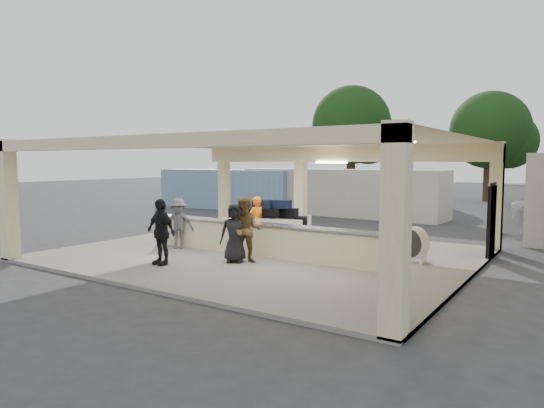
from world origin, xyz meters
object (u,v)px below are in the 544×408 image
Objects in this scene: luggage_cart at (267,221)px; baggage_handler at (256,222)px; passenger_a at (246,230)px; container_white at (339,192)px; passenger_d at (235,233)px; passenger_b at (161,232)px; drum_fan at (413,243)px; passenger_c at (178,223)px; container_blue at (228,189)px; baggage_counter at (256,239)px.

baggage_handler reaches higher than luggage_cart.
container_white is (-3.57, 13.30, 0.23)m from passenger_a.
baggage_handler is at bearing 81.62° from passenger_d.
passenger_a is (1.01, -2.54, 0.07)m from luggage_cart.
passenger_a is at bearing -87.04° from luggage_cart.
baggage_handler is 3.55m from passenger_b.
passenger_c is at bearing -143.44° from drum_fan.
container_white is at bearing 144.99° from drum_fan.
baggage_handler is (-0.05, -0.57, 0.00)m from luggage_cart.
baggage_handler reaches higher than passenger_d.
passenger_b is at bearing -80.06° from container_white.
luggage_cart is 4.12m from passenger_b.
baggage_handler reaches higher than passenger_c.
passenger_a is at bearing -51.11° from container_blue.
passenger_a is 3.19m from passenger_c.
passenger_b is (-1.37, -2.56, 0.42)m from baggage_counter.
luggage_cart is at bearing -73.59° from container_white.
passenger_a is at bearing 45.34° from passenger_b.
container_white is at bearing 78.43° from passenger_a.
passenger_a is at bearing -0.91° from passenger_d.
baggage_handler is at bearing 83.25° from passenger_b.
baggage_counter is 0.71× the size of container_white.
passenger_a is at bearing -71.93° from container_white.
passenger_b is at bearing -166.22° from passenger_a.
passenger_c is (-3.14, 0.55, -0.10)m from passenger_a.
drum_fan is (4.28, 1.56, 0.05)m from baggage_counter.
passenger_c is 2.93m from passenger_d.
passenger_a is 0.34m from passenger_d.
container_white is 1.24× the size of container_blue.
passenger_b is 2.47m from passenger_c.
luggage_cart is 1.68× the size of passenger_b.
passenger_c is (-1.36, 2.06, -0.09)m from passenger_b.
passenger_c is at bearing -41.28° from baggage_handler.
baggage_handler is (-4.92, -0.64, 0.31)m from drum_fan.
baggage_handler is at bearing 91.72° from passenger_a.
container_white is at bearing 84.57° from luggage_cart.
baggage_handler reaches higher than baggage_counter.
passenger_b is (-5.65, -4.12, 0.37)m from drum_fan.
passenger_a is at bearing -125.86° from drum_fan.
baggage_handler is 0.94× the size of passenger_b.
baggage_handler is 1.04× the size of passenger_c.
passenger_c is (-2.08, -1.42, -0.03)m from baggage_handler.
container_blue is at bearing 103.82° from passenger_a.
baggage_handler is at bearing -49.30° from container_blue.
container_white reaches higher than baggage_counter.
container_blue is (-9.20, 14.40, 0.21)m from passenger_b.
passenger_c reaches higher than luggage_cart.
container_white reaches higher than passenger_c.
drum_fan is 4.68m from passenger_a.
baggage_counter is 1.65m from luggage_cart.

